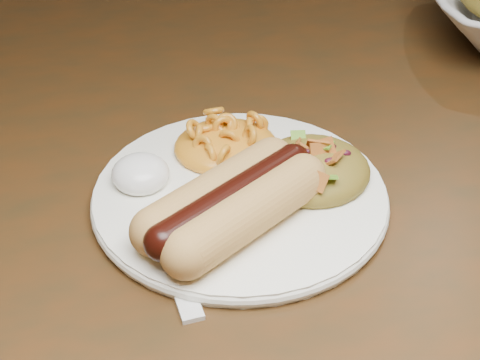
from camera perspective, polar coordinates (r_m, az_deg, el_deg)
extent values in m
cube|color=#45240D|center=(0.69, 0.24, 3.39)|extent=(1.60, 0.90, 0.04)
cylinder|color=white|center=(0.57, 0.00, -1.28)|extent=(0.26, 0.26, 0.01)
cylinder|color=tan|center=(0.52, -0.23, -2.88)|extent=(0.12, 0.10, 0.04)
cylinder|color=tan|center=(0.54, -0.95, -0.77)|extent=(0.12, 0.10, 0.04)
cylinder|color=black|center=(0.53, -0.60, -1.46)|extent=(0.12, 0.09, 0.03)
ellipsoid|color=orange|center=(0.61, -1.12, 3.63)|extent=(0.10, 0.10, 0.03)
ellipsoid|color=white|center=(0.58, -7.77, 0.95)|extent=(0.06, 0.06, 0.03)
ellipsoid|color=#A05119|center=(0.58, 5.62, 1.20)|extent=(0.09, 0.09, 0.04)
cube|color=silver|center=(0.52, -5.01, -6.92)|extent=(0.03, 0.15, 0.00)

